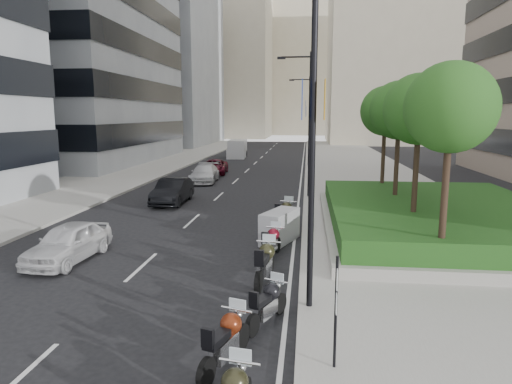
# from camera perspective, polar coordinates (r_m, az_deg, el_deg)

# --- Properties ---
(ground) EXTENTS (160.00, 160.00, 0.00)m
(ground) POSITION_cam_1_polar(r_m,az_deg,el_deg) (12.62, -14.01, -15.15)
(ground) COLOR black
(ground) RESTS_ON ground
(sidewalk_right) EXTENTS (10.00, 100.00, 0.15)m
(sidewalk_right) POSITION_cam_1_polar(r_m,az_deg,el_deg) (41.31, 13.09, 2.20)
(sidewalk_right) COLOR #9E9B93
(sidewalk_right) RESTS_ON ground
(sidewalk_left) EXTENTS (8.00, 100.00, 0.15)m
(sidewalk_left) POSITION_cam_1_polar(r_m,az_deg,el_deg) (44.10, -15.15, 2.57)
(sidewalk_left) COLOR #9E9B93
(sidewalk_left) RESTS_ON ground
(lane_edge) EXTENTS (0.12, 100.00, 0.01)m
(lane_edge) POSITION_cam_1_polar(r_m,az_deg,el_deg) (41.04, 5.72, 2.25)
(lane_edge) COLOR silver
(lane_edge) RESTS_ON ground
(lane_centre) EXTENTS (0.12, 100.00, 0.01)m
(lane_centre) POSITION_cam_1_polar(r_m,az_deg,el_deg) (41.43, -1.50, 2.37)
(lane_centre) COLOR silver
(lane_centre) RESTS_ON ground
(building_grey_far) EXTENTS (22.00, 26.00, 30.00)m
(building_grey_far) POSITION_cam_1_polar(r_m,az_deg,el_deg) (86.04, -13.25, 15.89)
(building_grey_far) COLOR gray
(building_grey_far) RESTS_ON ground
(building_cream_right) EXTENTS (28.00, 24.00, 36.00)m
(building_cream_right) POSITION_cam_1_polar(r_m,az_deg,el_deg) (93.32, 18.20, 17.02)
(building_cream_right) COLOR #B7AD93
(building_cream_right) RESTS_ON ground
(building_cream_left) EXTENTS (26.00, 24.00, 34.00)m
(building_cream_left) POSITION_cam_1_polar(r_m,az_deg,el_deg) (113.52, -5.06, 15.53)
(building_cream_left) COLOR #B7AD93
(building_cream_left) RESTS_ON ground
(building_cream_centre) EXTENTS (30.00, 24.00, 38.00)m
(building_cream_centre) POSITION_cam_1_polar(r_m,az_deg,el_deg) (131.45, 5.65, 15.58)
(building_cream_centre) COLOR #B7AD93
(building_cream_centre) RESTS_ON ground
(planter) EXTENTS (10.00, 14.00, 0.40)m
(planter) POSITION_cam_1_polar(r_m,az_deg,el_deg) (22.05, 21.62, -3.85)
(planter) COLOR #9E9A93
(planter) RESTS_ON sidewalk_right
(hedge) EXTENTS (9.40, 13.40, 0.80)m
(hedge) POSITION_cam_1_polar(r_m,az_deg,el_deg) (21.93, 21.72, -2.33)
(hedge) COLOR #144718
(hedge) RESTS_ON planter
(tree_0) EXTENTS (2.80, 2.80, 6.30)m
(tree_0) POSITION_cam_1_polar(r_m,az_deg,el_deg) (15.33, 23.16, 9.59)
(tree_0) COLOR #332319
(tree_0) RESTS_ON planter
(tree_1) EXTENTS (2.80, 2.80, 6.30)m
(tree_1) POSITION_cam_1_polar(r_m,az_deg,el_deg) (19.20, 19.74, 9.65)
(tree_1) COLOR #332319
(tree_1) RESTS_ON planter
(tree_2) EXTENTS (2.80, 2.80, 6.30)m
(tree_2) POSITION_cam_1_polar(r_m,az_deg,el_deg) (23.11, 17.47, 9.67)
(tree_2) COLOR #332319
(tree_2) RESTS_ON planter
(tree_3) EXTENTS (2.80, 2.80, 6.30)m
(tree_3) POSITION_cam_1_polar(r_m,az_deg,el_deg) (27.05, 15.86, 9.67)
(tree_3) COLOR #332319
(tree_3) RESTS_ON planter
(lamp_post_0) EXTENTS (2.34, 0.45, 9.00)m
(lamp_post_0) POSITION_cam_1_polar(r_m,az_deg,el_deg) (11.71, 6.36, 8.77)
(lamp_post_0) COLOR black
(lamp_post_0) RESTS_ON ground
(lamp_post_1) EXTENTS (2.34, 0.45, 9.00)m
(lamp_post_1) POSITION_cam_1_polar(r_m,az_deg,el_deg) (28.71, 6.45, 9.23)
(lamp_post_1) COLOR black
(lamp_post_1) RESTS_ON ground
(lamp_post_2) EXTENTS (2.34, 0.45, 9.00)m
(lamp_post_2) POSITION_cam_1_polar(r_m,az_deg,el_deg) (46.71, 6.48, 9.35)
(lamp_post_2) COLOR black
(lamp_post_2) RESTS_ON ground
(parking_sign) EXTENTS (0.06, 0.32, 2.50)m
(parking_sign) POSITION_cam_1_polar(r_m,az_deg,el_deg) (9.51, 9.96, -13.91)
(parking_sign) COLOR black
(parking_sign) RESTS_ON ground
(motorcycle_1) EXTENTS (0.90, 2.12, 1.09)m
(motorcycle_1) POSITION_cam_1_polar(r_m,az_deg,el_deg) (10.02, -3.77, -18.02)
(motorcycle_1) COLOR black
(motorcycle_1) RESTS_ON ground
(motorcycle_2) EXTENTS (0.97, 1.92, 1.01)m
(motorcycle_2) POSITION_cam_1_polar(r_m,az_deg,el_deg) (11.80, 1.47, -13.78)
(motorcycle_2) COLOR black
(motorcycle_2) RESTS_ON ground
(motorcycle_3) EXTENTS (0.80, 2.41, 1.20)m
(motorcycle_3) POSITION_cam_1_polar(r_m,az_deg,el_deg) (14.48, 1.14, -8.84)
(motorcycle_3) COLOR black
(motorcycle_3) RESTS_ON ground
(motorcycle_4) EXTENTS (0.78, 2.13, 1.07)m
(motorcycle_4) POSITION_cam_1_polar(r_m,az_deg,el_deg) (16.88, 1.93, -6.39)
(motorcycle_4) COLOR black
(motorcycle_4) RESTS_ON ground
(motorcycle_5) EXTENTS (1.62, 2.37, 1.33)m
(motorcycle_5) POSITION_cam_1_polar(r_m,az_deg,el_deg) (18.90, 2.98, -4.37)
(motorcycle_5) COLOR black
(motorcycle_5) RESTS_ON ground
(motorcycle_6) EXTENTS (1.00, 2.39, 1.22)m
(motorcycle_6) POSITION_cam_1_polar(r_m,az_deg,el_deg) (21.16, 3.56, -2.88)
(motorcycle_6) COLOR black
(motorcycle_6) RESTS_ON ground
(car_a) EXTENTS (1.91, 4.15, 1.38)m
(car_a) POSITION_cam_1_polar(r_m,az_deg,el_deg) (17.89, -22.42, -5.83)
(car_a) COLOR silver
(car_a) RESTS_ON ground
(car_b) EXTENTS (1.65, 4.55, 1.49)m
(car_b) POSITION_cam_1_polar(r_m,az_deg,el_deg) (27.58, -10.39, 0.10)
(car_b) COLOR black
(car_b) RESTS_ON ground
(car_c) EXTENTS (2.23, 4.88, 1.38)m
(car_c) POSITION_cam_1_polar(r_m,az_deg,el_deg) (36.02, -6.46, 2.32)
(car_c) COLOR silver
(car_c) RESTS_ON ground
(car_d) EXTENTS (2.48, 4.77, 1.29)m
(car_d) POSITION_cam_1_polar(r_m,az_deg,el_deg) (40.97, -5.23, 3.15)
(car_d) COLOR #5A0A1C
(car_d) RESTS_ON ground
(delivery_van) EXTENTS (2.27, 5.30, 2.18)m
(delivery_van) POSITION_cam_1_polar(r_m,az_deg,el_deg) (56.58, -2.36, 5.34)
(delivery_van) COLOR silver
(delivery_van) RESTS_ON ground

